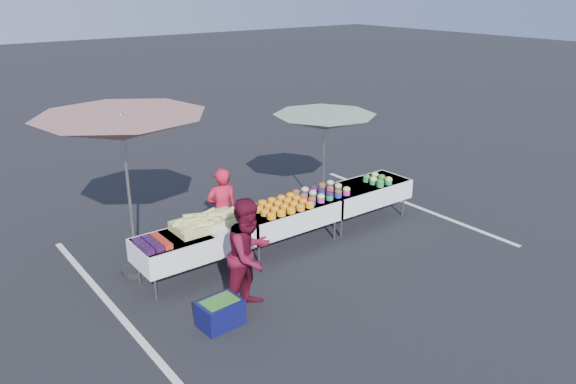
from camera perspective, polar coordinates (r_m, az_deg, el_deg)
ground at (r=9.89m, az=0.00°, el=-5.44°), size 80.00×80.00×0.00m
stripe_left at (r=8.57m, az=-17.61°, el=-10.85°), size 0.10×5.00×0.00m
stripe_right at (r=11.93m, az=12.33°, el=-1.23°), size 0.10×5.00×0.00m
table_left at (r=8.77m, az=-9.44°, el=-5.05°), size 1.86×0.81×0.75m
table_center at (r=9.64m, az=0.00°, el=-2.32°), size 1.86×0.81×0.75m
table_right at (r=10.75m, az=7.66°, el=-0.05°), size 1.86×0.81×0.75m
berry_punnets at (r=8.36m, az=-13.62°, el=-5.12°), size 0.40×0.54×0.08m
corn_pile at (r=8.81m, az=-8.21°, el=-3.02°), size 1.16×0.57×0.26m
plastic_bags at (r=8.58m, az=-6.80°, el=-4.10°), size 0.30×0.25×0.05m
carrot_bowls at (r=9.47m, az=-0.69°, el=-1.34°), size 0.95×0.69×0.11m
potato_cups at (r=9.99m, az=3.43°, el=0.00°), size 0.94×0.58×0.16m
bean_baskets at (r=10.78m, az=9.07°, el=1.29°), size 0.36×0.50×0.15m
vendor at (r=9.51m, az=-6.70°, el=-1.82°), size 0.60×0.45×1.47m
customer at (r=7.75m, az=-3.93°, el=-6.41°), size 0.95×0.83×1.64m
umbrella_left at (r=8.51m, az=-16.50°, el=6.15°), size 2.97×2.97×2.58m
umbrella_right at (r=10.74m, az=3.73°, el=7.03°), size 2.26×2.26×2.02m
storage_bin at (r=7.72m, az=-6.90°, el=-12.04°), size 0.59×0.45×0.37m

